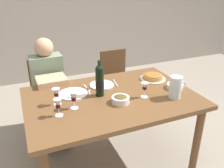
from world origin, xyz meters
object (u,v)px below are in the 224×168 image
(wine_glass_right_diner, at_px, (145,87))
(dinner_plate_left_setting, at_px, (73,94))
(water_pitcher, at_px, (175,88))
(wine_glass_spare, at_px, (74,97))
(dinner_plate_right_setting, at_px, (101,85))
(wine_glass_left_diner, at_px, (58,104))
(chair_right, at_px, (116,79))
(dining_table, at_px, (111,105))
(wine_glass_centre, at_px, (56,93))
(wine_bottle, at_px, (100,81))
(chair_left, at_px, (48,91))
(diner_left, at_px, (50,90))
(salad_bowl, at_px, (175,86))
(baked_tart, at_px, (153,77))
(olive_bowl, at_px, (120,99))

(wine_glass_right_diner, xyz_separation_m, dinner_plate_left_setting, (-0.57, 0.30, -0.09))
(water_pitcher, xyz_separation_m, wine_glass_spare, (-0.86, 0.16, 0.01))
(dinner_plate_right_setting, bearing_deg, wine_glass_left_diner, -141.27)
(dinner_plate_right_setting, distance_m, chair_right, 0.84)
(dining_table, height_order, wine_glass_centre, wine_glass_centre)
(wine_bottle, height_order, wine_glass_spare, wine_bottle)
(wine_glass_right_diner, height_order, chair_left, wine_glass_right_diner)
(wine_glass_centre, bearing_deg, water_pitcher, -15.54)
(dinner_plate_left_setting, relative_size, diner_left, 0.23)
(chair_right, bearing_deg, diner_left, 13.58)
(chair_left, height_order, chair_right, same)
(water_pitcher, distance_m, salad_bowl, 0.21)
(wine_bottle, relative_size, wine_glass_centre, 2.25)
(wine_glass_left_diner, relative_size, wine_glass_spare, 0.98)
(salad_bowl, xyz_separation_m, wine_glass_spare, (-0.98, -0.00, 0.08))
(baked_tart, height_order, dinner_plate_right_setting, baked_tart)
(wine_glass_left_diner, height_order, wine_glass_right_diner, wine_glass_left_diner)
(salad_bowl, distance_m, wine_glass_left_diner, 1.12)
(salad_bowl, relative_size, olive_bowl, 1.02)
(olive_bowl, relative_size, chair_right, 0.17)
(chair_left, height_order, diner_left, diner_left)
(water_pitcher, bearing_deg, salad_bowl, 52.83)
(wine_bottle, height_order, diner_left, diner_left)
(dinner_plate_right_setting, height_order, diner_left, diner_left)
(water_pitcher, height_order, baked_tart, water_pitcher)
(olive_bowl, xyz_separation_m, diner_left, (-0.47, 0.80, -0.18))
(dinner_plate_left_setting, bearing_deg, wine_glass_right_diner, -27.49)
(olive_bowl, distance_m, wine_glass_centre, 0.53)
(wine_glass_left_diner, distance_m, wine_glass_right_diner, 0.76)
(dinner_plate_left_setting, xyz_separation_m, diner_left, (-0.14, 0.49, -0.15))
(baked_tart, xyz_separation_m, salad_bowl, (0.08, -0.27, -0.00))
(wine_glass_right_diner, relative_size, diner_left, 0.12)
(olive_bowl, distance_m, dinner_plate_right_setting, 0.39)
(baked_tart, height_order, salad_bowl, baked_tart)
(water_pitcher, relative_size, chair_left, 0.23)
(wine_glass_right_diner, height_order, chair_right, wine_glass_right_diner)
(wine_glass_right_diner, bearing_deg, chair_left, 124.85)
(wine_glass_spare, height_order, diner_left, diner_left)
(water_pitcher, relative_size, wine_glass_spare, 1.36)
(wine_glass_left_diner, bearing_deg, chair_left, 87.61)
(dinner_plate_right_setting, bearing_deg, olive_bowl, -86.06)
(olive_bowl, xyz_separation_m, dinner_plate_right_setting, (-0.03, 0.39, -0.03))
(dinner_plate_left_setting, height_order, dinner_plate_right_setting, same)
(dinner_plate_left_setting, bearing_deg, salad_bowl, -14.85)
(diner_left, bearing_deg, dining_table, 123.14)
(water_pitcher, height_order, salad_bowl, water_pitcher)
(salad_bowl, height_order, wine_glass_spare, wine_glass_spare)
(water_pitcher, height_order, wine_glass_right_diner, water_pitcher)
(wine_glass_right_diner, relative_size, chair_right, 0.16)
(chair_left, distance_m, diner_left, 0.26)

